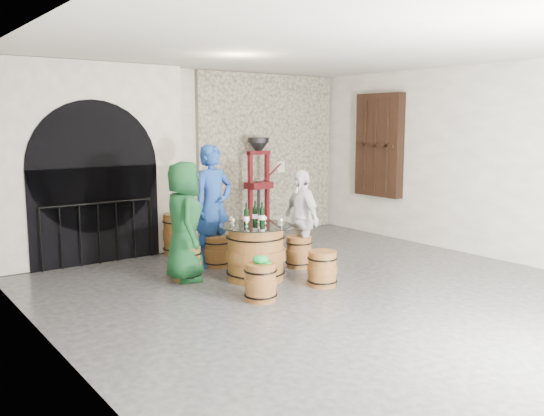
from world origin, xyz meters
TOP-DOWN VIEW (x-y plane):
  - ground at (0.00, 0.00)m, footprint 8.00×8.00m
  - wall_back at (0.00, 4.00)m, footprint 8.00×0.00m
  - wall_left at (-3.50, 0.00)m, footprint 0.00×8.00m
  - wall_right at (3.50, 0.00)m, footprint 0.00×8.00m
  - ceiling at (0.00, 0.00)m, footprint 8.00×8.00m
  - stone_facing_panel at (1.80, 3.94)m, footprint 3.20×0.12m
  - arched_opening at (-1.90, 3.74)m, footprint 3.10×0.60m
  - shuttered_window at (3.38, 2.40)m, footprint 0.23×1.10m
  - barrel_table at (-0.43, 1.17)m, footprint 1.04×1.04m
  - barrel_stool_left at (-1.23, 1.74)m, footprint 0.43×0.43m
  - barrel_stool_far at (-0.48, 2.15)m, footprint 0.43×0.43m
  - barrel_stool_right at (0.54, 1.37)m, footprint 0.43×0.43m
  - barrel_stool_near_right at (0.14, 0.36)m, footprint 0.43×0.43m
  - barrel_stool_near_left at (-0.93, 0.32)m, footprint 0.43×0.43m
  - green_cap at (-0.93, 0.32)m, footprint 0.24×0.20m
  - person_green at (-1.25, 1.75)m, footprint 0.80×0.97m
  - person_blue at (-0.48, 2.24)m, footprint 0.74×0.53m
  - person_white at (0.59, 1.38)m, footprint 0.50×0.94m
  - wine_bottle_left at (-0.56, 1.20)m, footprint 0.08×0.08m
  - wine_bottle_center at (-0.32, 1.15)m, footprint 0.08×0.08m
  - wine_bottle_right at (-0.34, 1.29)m, footprint 0.08×0.08m
  - tasting_glass_a at (-0.60, 1.14)m, footprint 0.05×0.05m
  - tasting_glass_b at (-0.23, 1.20)m, footprint 0.05×0.05m
  - tasting_glass_c at (-0.62, 1.50)m, footprint 0.05×0.05m
  - tasting_glass_d at (-0.27, 1.32)m, footprint 0.05×0.05m
  - tasting_glass_e at (-0.15, 0.93)m, footprint 0.05×0.05m
  - tasting_glass_f at (-0.70, 1.32)m, footprint 0.05×0.05m
  - side_barrel at (-0.58, 3.28)m, footprint 0.53×0.53m
  - corking_press at (1.26, 3.47)m, footprint 0.82×0.47m
  - control_box at (2.05, 3.86)m, footprint 0.18×0.10m

SIDE VIEW (x-z plane):
  - ground at x=0.00m, z-range 0.00..0.00m
  - barrel_stool_left at x=-1.23m, z-range 0.00..0.49m
  - barrel_stool_far at x=-0.48m, z-range 0.00..0.49m
  - barrel_stool_right at x=0.54m, z-range 0.00..0.49m
  - barrel_stool_near_right at x=0.14m, z-range 0.00..0.49m
  - barrel_stool_near_left at x=-0.93m, z-range 0.00..0.49m
  - side_barrel at x=-0.58m, z-range 0.00..0.70m
  - barrel_table at x=-0.43m, z-range 0.00..0.80m
  - green_cap at x=-0.93m, z-range 0.48..0.59m
  - person_white at x=0.59m, z-range 0.00..1.53m
  - tasting_glass_a at x=-0.60m, z-range 0.80..0.90m
  - tasting_glass_b at x=-0.23m, z-range 0.80..0.90m
  - tasting_glass_c at x=-0.62m, z-range 0.80..0.90m
  - tasting_glass_d at x=-0.27m, z-range 0.80..0.90m
  - tasting_glass_e at x=-0.15m, z-range 0.80..0.90m
  - tasting_glass_f at x=-0.70m, z-range 0.80..0.90m
  - person_green at x=-1.25m, z-range 0.00..1.71m
  - wine_bottle_left at x=-0.56m, z-range 0.77..1.09m
  - wine_bottle_center at x=-0.32m, z-range 0.77..1.09m
  - wine_bottle_right at x=-0.34m, z-range 0.77..1.09m
  - person_blue at x=-0.48m, z-range 0.00..1.91m
  - corking_press at x=1.26m, z-range 0.16..2.12m
  - control_box at x=2.05m, z-range 1.24..1.46m
  - arched_opening at x=-1.90m, z-range -0.01..3.18m
  - wall_back at x=0.00m, z-range -2.40..5.60m
  - wall_left at x=-3.50m, z-range -2.40..5.60m
  - wall_right at x=3.50m, z-range -2.40..5.60m
  - stone_facing_panel at x=1.80m, z-range 0.01..3.19m
  - shuttered_window at x=3.38m, z-range 0.80..2.80m
  - ceiling at x=0.00m, z-range 3.20..3.20m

